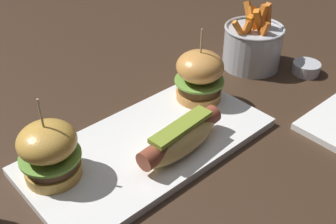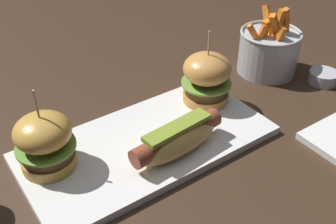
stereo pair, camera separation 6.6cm
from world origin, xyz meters
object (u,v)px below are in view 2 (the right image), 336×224
slider_right (207,78)px  sauce_ramekin (323,77)px  platter_main (148,143)px  fries_bucket (269,50)px  slider_left (45,142)px  hot_dog (177,139)px

slider_right → sauce_ramekin: 0.27m
platter_main → sauce_ramekin: (0.41, -0.04, 0.01)m
fries_bucket → sauce_ramekin: (0.06, -0.10, -0.04)m
slider_right → fries_bucket: 0.20m
slider_left → sauce_ramekin: (0.56, -0.07, -0.05)m
slider_right → hot_dog: bearing=-146.0°
slider_right → sauce_ramekin: bearing=-16.1°
slider_left → fries_bucket: bearing=3.5°
platter_main → fries_bucket: bearing=10.8°
slider_left → fries_bucket: size_ratio=0.95×
platter_main → slider_left: (-0.15, 0.04, 0.05)m
platter_main → sauce_ramekin: sauce_ramekin is taller
hot_dog → slider_right: size_ratio=1.20×
slider_left → slider_right: slider_right is taller
hot_dog → platter_main: bearing=115.1°
fries_bucket → sauce_ramekin: bearing=-59.4°
slider_left → slider_right: (0.31, 0.00, 0.00)m
platter_main → hot_dog: size_ratio=2.44×
hot_dog → sauce_ramekin: 0.39m
slider_left → slider_right: bearing=0.5°
hot_dog → sauce_ramekin: size_ratio=2.88×
slider_left → sauce_ramekin: slider_left is taller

